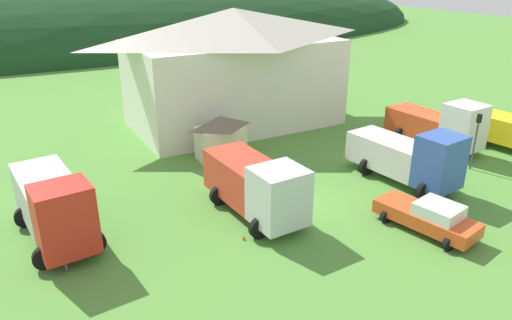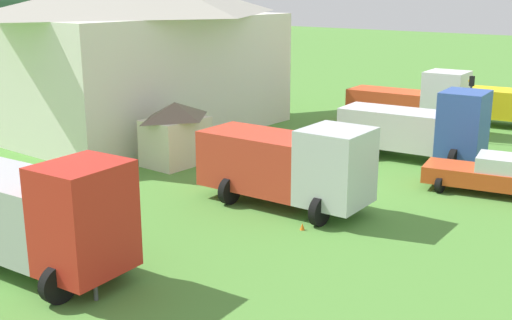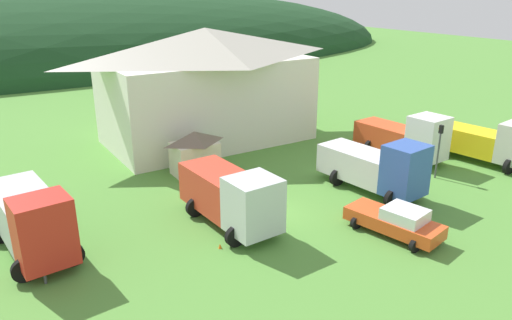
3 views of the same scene
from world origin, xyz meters
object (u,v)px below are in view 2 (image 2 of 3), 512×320
at_px(service_pickup_orange, 490,174).
at_px(traffic_cone_near_pickup, 302,230).
at_px(flatbed_truck_yellow, 500,100).
at_px(traffic_light_east, 470,101).
at_px(depot_building, 148,52).
at_px(play_shed_cream, 176,133).
at_px(heavy_rig_white, 416,101).
at_px(crane_truck_red, 33,212).
at_px(box_truck_blue, 421,126).
at_px(traffic_light_west, 91,222).
at_px(tow_truck_silver, 290,163).

xyz_separation_m(service_pickup_orange, traffic_cone_near_pickup, (-8.38, 3.70, -0.83)).
bearing_deg(service_pickup_orange, traffic_cone_near_pickup, -126.00).
bearing_deg(flatbed_truck_yellow, traffic_light_east, -96.22).
distance_m(depot_building, traffic_light_east, 18.53).
xyz_separation_m(play_shed_cream, heavy_rig_white, (14.57, -5.65, 0.18)).
xyz_separation_m(crane_truck_red, box_truck_blue, (19.39, -3.49, -0.12)).
height_order(play_shed_cream, traffic_light_west, traffic_light_west).
height_order(box_truck_blue, traffic_light_east, traffic_light_east).
distance_m(traffic_light_east, traffic_cone_near_pickup, 17.03).
bearing_deg(depot_building, traffic_light_west, -136.23).
bearing_deg(heavy_rig_white, service_pickup_orange, -55.48).
height_order(flatbed_truck_yellow, traffic_light_west, traffic_light_west).
relative_size(service_pickup_orange, traffic_light_east, 1.44).
xyz_separation_m(tow_truck_silver, traffic_cone_near_pickup, (-1.73, -1.82, -1.79)).
height_order(depot_building, service_pickup_orange, depot_building).
height_order(box_truck_blue, traffic_light_west, traffic_light_west).
height_order(heavy_rig_white, traffic_light_west, traffic_light_west).
height_order(depot_building, traffic_cone_near_pickup, depot_building).
relative_size(depot_building, flatbed_truck_yellow, 2.09).
bearing_deg(crane_truck_red, tow_truck_silver, 69.46).
distance_m(depot_building, box_truck_blue, 16.28).
xyz_separation_m(box_truck_blue, flatbed_truck_yellow, (10.84, -0.25, -0.10)).
relative_size(box_truck_blue, traffic_light_east, 1.97).
bearing_deg(tow_truck_silver, service_pickup_orange, 47.13).
bearing_deg(traffic_cone_near_pickup, play_shed_cream, 70.99).
distance_m(heavy_rig_white, traffic_light_east, 3.89).
bearing_deg(play_shed_cream, heavy_rig_white, -21.21).
bearing_deg(tow_truck_silver, depot_building, 154.44).
bearing_deg(flatbed_truck_yellow, box_truck_blue, -99.27).
distance_m(crane_truck_red, heavy_rig_white, 25.75).
bearing_deg(heavy_rig_white, traffic_cone_near_pickup, -81.82).
distance_m(depot_building, tow_truck_silver, 16.08).
xyz_separation_m(depot_building, traffic_light_west, (-15.67, -15.01, -2.45)).
relative_size(crane_truck_red, box_truck_blue, 1.01).
distance_m(play_shed_cream, traffic_cone_near_pickup, 10.52).
bearing_deg(traffic_light_east, box_truck_blue, 175.45).
distance_m(play_shed_cream, tow_truck_silver, 8.19).
height_order(crane_truck_red, service_pickup_orange, crane_truck_red).
bearing_deg(service_pickup_orange, flatbed_truck_yellow, 95.04).
xyz_separation_m(tow_truck_silver, service_pickup_orange, (6.65, -5.52, -0.96)).
xyz_separation_m(depot_building, traffic_light_east, (9.11, -15.95, -2.45)).
xyz_separation_m(heavy_rig_white, flatbed_truck_yellow, (4.48, -3.53, -0.12)).
bearing_deg(traffic_light_east, flatbed_truck_yellow, 1.71).
height_order(flatbed_truck_yellow, service_pickup_orange, flatbed_truck_yellow).
xyz_separation_m(heavy_rig_white, traffic_light_east, (-1.10, -3.69, 0.54)).
bearing_deg(play_shed_cream, traffic_light_east, -34.75).
relative_size(tow_truck_silver, traffic_light_west, 1.89).
distance_m(tow_truck_silver, traffic_cone_near_pickup, 3.08).
height_order(heavy_rig_white, service_pickup_orange, heavy_rig_white).
bearing_deg(play_shed_cream, depot_building, 56.56).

